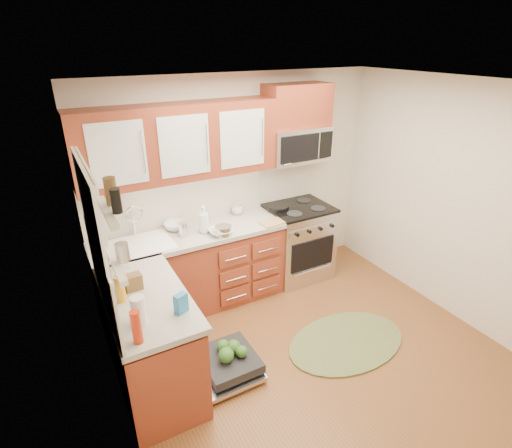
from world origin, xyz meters
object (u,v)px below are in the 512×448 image
sink (143,255)px  range (298,241)px  bowl_b (176,226)px  rug (346,342)px  upper_cabinets (179,142)px  stock_pot (223,231)px  cup (237,210)px  microwave (297,144)px  dishwasher (225,365)px  skillet (278,207)px  cutting_board (273,223)px  paper_towel_roll (139,311)px  bowl_a (220,232)px

sink → range: bearing=0.3°
bowl_b → rug: bearing=-51.1°
upper_cabinets → stock_pot: size_ratio=11.59×
cup → sink: bearing=-169.1°
range → sink: bearing=-179.7°
range → microwave: 1.23m
dishwasher → skillet: (1.28, 1.20, 0.87)m
cutting_board → paper_towel_roll: paper_towel_roll is taller
microwave → skillet: 0.77m
sink → cutting_board: 1.45m
rug → cup: 1.89m
dishwasher → cutting_board: size_ratio=2.51×
rug → skillet: 1.71m
dishwasher → rug: dishwasher is taller
upper_cabinets → cup: size_ratio=15.26×
skillet → bowl_b: size_ratio=1.04×
stock_pot → sink: bearing=166.3°
cutting_board → paper_towel_roll: size_ratio=1.23×
sink → bowl_b: 0.49m
sink → cutting_board: cutting_board is taller
stock_pot → bowl_a: bearing=123.8°
bowl_a → paper_towel_roll: bearing=-136.4°
range → microwave: (0.00, 0.12, 1.23)m
bowl_b → paper_towel_roll: bearing=-117.5°
upper_cabinets → microwave: upper_cabinets is taller
rug → microwave: bearing=79.0°
cutting_board → paper_towel_roll: 2.02m
upper_cabinets → stock_pot: bearing=-50.3°
microwave → range: bearing=-90.0°
range → bowl_b: 1.59m
sink → bowl_a: bearing=-12.0°
upper_cabinets → range: bearing=-5.9°
dishwasher → cup: size_ratio=5.21×
upper_cabinets → dishwasher: size_ratio=2.93×
cutting_board → cup: (-0.24, 0.43, 0.04)m
range → dishwasher: bearing=-143.7°
microwave → bowl_b: bearing=178.1°
microwave → sink: size_ratio=1.23×
dishwasher → cutting_board: cutting_board is taller
microwave → rug: size_ratio=0.59×
sink → rug: (1.64, -1.34, -0.79)m
upper_cabinets → sink: upper_cabinets is taller
paper_towel_roll → stock_pot: bearing=42.3°
cup → dishwasher: bearing=-120.8°
sink → dishwasher: 1.38m
bowl_b → cutting_board: bearing=-20.7°
rug → cutting_board: (-0.21, 1.14, 0.92)m
dishwasher → bowl_a: (0.41, 0.95, 0.86)m
skillet → paper_towel_roll: paper_towel_roll is taller
stock_pot → paper_towel_roll: (-1.13, -1.03, 0.06)m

